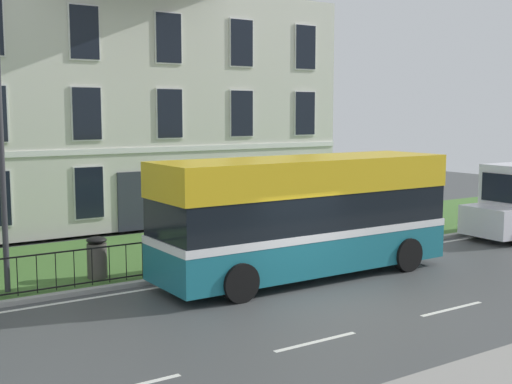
{
  "coord_description": "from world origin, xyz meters",
  "views": [
    {
      "loc": [
        -9.95,
        -11.69,
        4.52
      ],
      "look_at": [
        0.65,
        4.37,
        2.19
      ],
      "focal_mm": 46.5,
      "sensor_mm": 36.0,
      "label": 1
    }
  ],
  "objects_px": {
    "single_decker_bus": "(305,215)",
    "street_lamp_post": "(0,112)",
    "georgian_townhouse": "(82,83)",
    "litter_bin": "(97,257)"
  },
  "relations": [
    {
      "from": "georgian_townhouse",
      "to": "street_lamp_post",
      "type": "relative_size",
      "value": 2.54
    },
    {
      "from": "georgian_townhouse",
      "to": "litter_bin",
      "type": "distance_m",
      "value": 12.8
    },
    {
      "from": "single_decker_bus",
      "to": "street_lamp_post",
      "type": "distance_m",
      "value": 8.21
    },
    {
      "from": "georgian_townhouse",
      "to": "single_decker_bus",
      "type": "height_order",
      "value": "georgian_townhouse"
    },
    {
      "from": "single_decker_bus",
      "to": "street_lamp_post",
      "type": "xyz_separation_m",
      "value": [
        -7.33,
        2.42,
        2.78
      ]
    },
    {
      "from": "street_lamp_post",
      "to": "litter_bin",
      "type": "relative_size",
      "value": 6.98
    },
    {
      "from": "single_decker_bus",
      "to": "litter_bin",
      "type": "relative_size",
      "value": 7.73
    },
    {
      "from": "street_lamp_post",
      "to": "litter_bin",
      "type": "distance_m",
      "value": 4.48
    },
    {
      "from": "single_decker_bus",
      "to": "litter_bin",
      "type": "xyz_separation_m",
      "value": [
        -5.0,
        2.53,
        -1.04
      ]
    },
    {
      "from": "georgian_townhouse",
      "to": "single_decker_bus",
      "type": "xyz_separation_m",
      "value": [
        1.44,
        -13.74,
        -4.0
      ]
    }
  ]
}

